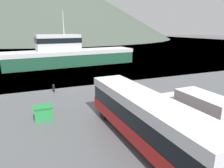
# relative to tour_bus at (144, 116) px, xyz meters

# --- Properties ---
(water_surface) EXTENTS (240.00, 240.00, 0.00)m
(water_surface) POSITION_rel_tour_bus_xyz_m (0.63, 134.62, -1.78)
(water_surface) COLOR #3D5160
(water_surface) RESTS_ON ground
(hill_backdrop) EXTENTS (190.23, 190.23, 53.51)m
(hill_backdrop) POSITION_rel_tour_bus_xyz_m (11.68, 165.84, 24.97)
(hill_backdrop) COLOR #424C42
(hill_backdrop) RESTS_ON ground
(tour_bus) EXTENTS (2.95, 12.25, 3.16)m
(tour_bus) POSITION_rel_tour_bus_xyz_m (0.00, 0.00, 0.00)
(tour_bus) COLOR red
(tour_bus) RESTS_ON ground
(delivery_van) EXTENTS (2.12, 6.31, 2.54)m
(delivery_van) POSITION_rel_tour_bus_xyz_m (5.21, 0.67, -0.45)
(delivery_van) COLOR silver
(delivery_van) RESTS_ON ground
(fishing_boat) EXTENTS (26.34, 7.53, 10.70)m
(fishing_boat) POSITION_rel_tour_bus_xyz_m (1.03, 30.71, 0.55)
(fishing_boat) COLOR #1E5138
(fishing_boat) RESTS_ON water_surface
(storage_bin) EXTENTS (1.51, 1.03, 1.18)m
(storage_bin) POSITION_rel_tour_bus_xyz_m (-5.87, 5.95, -1.19)
(storage_bin) COLOR green
(storage_bin) RESTS_ON ground
(small_boat) EXTENTS (7.96, 3.98, 0.98)m
(small_boat) POSITION_rel_tour_bus_xyz_m (-4.23, 35.66, -1.29)
(small_boat) COLOR #1E5138
(small_boat) RESTS_ON water_surface
(mooring_bollard) EXTENTS (0.29, 0.29, 0.91)m
(mooring_bollard) POSITION_rel_tour_bus_xyz_m (-4.21, 13.46, -1.29)
(mooring_bollard) COLOR black
(mooring_bollard) RESTS_ON ground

